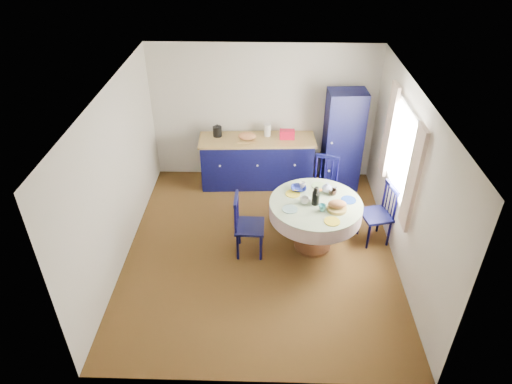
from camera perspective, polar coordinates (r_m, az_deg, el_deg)
floor at (r=7.02m, az=0.53°, el=-7.17°), size 4.50×4.50×0.00m
ceiling at (r=5.71m, az=0.66°, el=12.18°), size 4.50×4.50×0.00m
wall_back at (r=8.27m, az=0.91°, el=9.82°), size 4.00×0.02×2.50m
wall_left at (r=6.61m, az=-17.02°, el=1.70°), size 0.02×4.50×2.50m
wall_right at (r=6.56m, az=18.34°, el=1.15°), size 0.02×4.50×2.50m
window at (r=6.66m, az=17.76°, el=4.54°), size 0.10×1.74×1.45m
kitchen_counter at (r=8.31m, az=0.12°, el=3.94°), size 2.08×0.74×1.16m
pantry_cabinet at (r=8.16m, az=10.79°, el=6.26°), size 0.67×0.50×1.83m
dining_table at (r=6.71m, az=7.49°, el=-2.20°), size 1.35×1.35×1.10m
chair_left at (r=6.67m, az=-1.16°, el=-4.14°), size 0.43×0.45×0.99m
chair_far at (r=7.65m, az=8.44°, el=0.91°), size 0.55×0.53×0.98m
chair_right at (r=7.15m, az=15.10°, el=-2.61°), size 0.51×0.53×0.98m
mug_a at (r=6.58m, az=6.09°, el=-1.04°), size 0.13×0.13×0.10m
mug_b at (r=6.46m, az=8.27°, el=-1.95°), size 0.10×0.10×0.10m
mug_c at (r=6.81m, az=9.56°, el=-0.03°), size 0.12×0.12×0.10m
mug_d at (r=6.92m, az=5.84°, el=0.87°), size 0.10×0.10×0.10m
cobalt_bowl at (r=6.87m, az=5.36°, el=0.44°), size 0.23×0.23×0.06m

